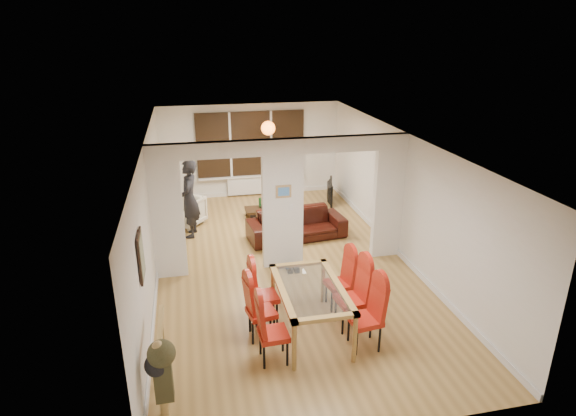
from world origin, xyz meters
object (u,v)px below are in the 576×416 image
object	(u,v)px
sofa	(297,224)
person	(189,199)
armchair	(185,211)
coffee_table	(266,212)
bowl	(263,206)
dining_chair_la	(273,329)
television	(327,191)
dining_table	(310,310)
bottle	(260,202)
dining_chair_lc	(265,292)
dining_chair_ra	(365,315)
dining_chair_lb	(261,308)
dining_chair_rb	(351,296)
dining_chair_rc	(339,280)

from	to	relation	value
sofa	person	xyz separation A→B (m)	(-2.35, 0.62, 0.58)
armchair	coffee_table	distance (m)	2.02
person	bowl	world-z (taller)	person
dining_chair_la	television	size ratio (longest dim) A/B	0.99
sofa	armchair	world-z (taller)	armchair
dining_table	television	distance (m)	6.15
coffee_table	bottle	size ratio (longest dim) A/B	3.95
television	coffee_table	world-z (taller)	television
dining_chair_lc	person	xyz separation A→B (m)	(-1.09, 3.78, 0.37)
dining_chair_ra	bowl	bearing A→B (deg)	88.16
dining_chair_lb	dining_chair_rb	bearing A→B (deg)	-11.69
bottle	television	bearing A→B (deg)	18.15
dining_chair_ra	person	world-z (taller)	person
dining_chair_ra	person	bearing A→B (deg)	109.07
dining_chair_lc	dining_chair_rc	distance (m)	1.31
armchair	dining_chair_ra	bearing A→B (deg)	-26.37
dining_chair_ra	dining_chair_rb	world-z (taller)	dining_chair_rb
dining_chair_la	bottle	distance (m)	5.76
dining_chair_lc	dining_chair_rc	bearing A→B (deg)	1.07
person	television	size ratio (longest dim) A/B	1.72
sofa	armchair	xyz separation A→B (m)	(-2.47, 1.30, 0.03)
dining_chair_lb	coffee_table	xyz separation A→B (m)	(0.91, 5.01, -0.40)
dining_chair_lc	bottle	xyz separation A→B (m)	(0.66, 4.69, -0.16)
dining_table	person	world-z (taller)	person
sofa	coffee_table	bearing A→B (deg)	101.75
bottle	armchair	bearing A→B (deg)	-172.65
dining_chair_rb	armchair	world-z (taller)	dining_chair_rb
dining_chair_la	coffee_table	world-z (taller)	dining_chair_la
dining_chair_ra	person	size ratio (longest dim) A/B	0.61
dining_chair_lc	television	bearing A→B (deg)	58.15
dining_chair_rc	television	xyz separation A→B (m)	(1.33, 5.19, -0.21)
dining_chair_lb	bowl	bearing A→B (deg)	69.67
dining_chair_lc	television	distance (m)	5.96
dining_chair_lb	dining_chair_lc	distance (m)	0.45
sofa	bowl	distance (m)	1.60
dining_chair_ra	dining_chair_lc	bearing A→B (deg)	135.55
dining_chair_la	person	size ratio (longest dim) A/B	0.58
bottle	bowl	xyz separation A→B (m)	(0.07, -0.02, -0.10)
person	bottle	world-z (taller)	person
dining_table	dining_chair_la	distance (m)	0.88
armchair	person	world-z (taller)	person
dining_chair_lc	sofa	world-z (taller)	dining_chair_lc
dining_table	coffee_table	world-z (taller)	dining_table
sofa	person	size ratio (longest dim) A/B	1.23
dining_chair_la	dining_chair_ra	size ratio (longest dim) A/B	0.94
sofa	dining_chair_lc	bearing A→B (deg)	-118.38
dining_table	dining_chair_rb	size ratio (longest dim) A/B	1.55
dining_chair_ra	television	distance (m)	6.47
person	bowl	xyz separation A→B (m)	(1.83, 0.89, -0.64)
dining_chair_lc	television	xyz separation A→B (m)	(2.64, 5.34, -0.22)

